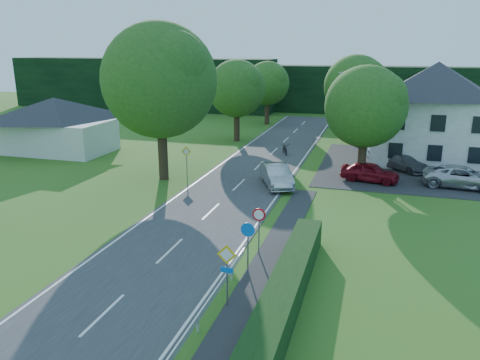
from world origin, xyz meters
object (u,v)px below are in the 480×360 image
(parked_car_silver_a, at_px, (395,153))
(motorcycle, at_px, (285,149))
(parked_car_red, at_px, (370,172))
(parked_car_grey, at_px, (403,162))
(streetlight, at_px, (360,118))
(parasol, at_px, (398,155))
(parked_car_silver_b, at_px, (463,177))
(moving_car, at_px, (277,175))

(parked_car_silver_a, bearing_deg, motorcycle, 80.63)
(parked_car_red, xyz_separation_m, parked_car_grey, (2.55, 4.31, -0.08))
(streetlight, bearing_deg, parked_car_silver_a, 57.06)
(streetlight, bearing_deg, parked_car_red, -64.53)
(parked_car_silver_a, bearing_deg, parasol, 177.21)
(parasol, bearing_deg, parked_car_silver_a, 95.03)
(parked_car_grey, distance_m, parasol, 1.23)
(streetlight, relative_size, parked_car_silver_a, 1.65)
(streetlight, bearing_deg, parasol, 44.16)
(motorcycle, xyz_separation_m, parasol, (9.99, -1.88, 0.44))
(parked_car_silver_a, relative_size, parked_car_silver_b, 0.89)
(motorcycle, bearing_deg, parked_car_silver_b, -47.11)
(moving_car, xyz_separation_m, parked_car_red, (6.46, 3.15, -0.06))
(streetlight, xyz_separation_m, parked_car_grey, (3.65, 2.00, -3.77))
(motorcycle, relative_size, parked_car_grey, 0.44)
(parked_car_silver_a, distance_m, parked_car_silver_b, 8.07)
(streetlight, distance_m, parasol, 5.64)
(moving_car, xyz_separation_m, parked_car_silver_b, (12.89, 3.46, -0.03))
(parked_car_grey, bearing_deg, motorcycle, 117.68)
(parked_car_silver_b, distance_m, parasol, 6.70)
(parked_car_grey, xyz_separation_m, parasol, (-0.45, 1.10, 0.31))
(parked_car_grey, bearing_deg, parked_car_silver_b, -92.23)
(moving_car, height_order, parked_car_red, moving_car)
(moving_car, distance_m, parasol, 12.11)
(streetlight, xyz_separation_m, moving_car, (-5.36, -5.46, -3.64))
(moving_car, bearing_deg, parked_car_silver_a, 26.45)
(moving_car, relative_size, parked_car_grey, 1.07)
(parked_car_red, bearing_deg, motorcycle, 58.09)
(parked_car_grey, bearing_deg, parked_car_red, -167.01)
(streetlight, height_order, parked_car_red, streetlight)
(moving_car, relative_size, parked_car_silver_a, 0.99)
(motorcycle, height_order, parked_car_silver_a, parked_car_silver_a)
(moving_car, height_order, parked_car_grey, moving_car)
(parked_car_grey, height_order, parked_car_silver_b, parked_car_silver_b)
(motorcycle, distance_m, parked_car_silver_a, 9.86)
(motorcycle, distance_m, parked_car_silver_b, 15.94)
(parked_car_silver_a, xyz_separation_m, parked_car_grey, (0.59, -2.71, -0.15))
(parked_car_silver_b, xyz_separation_m, parasol, (-4.34, 5.10, 0.21))
(parked_car_silver_a, height_order, parked_car_grey, parked_car_silver_a)
(parked_car_silver_b, bearing_deg, parked_car_red, 98.36)
(parked_car_red, distance_m, parked_car_silver_b, 6.44)
(moving_car, distance_m, motorcycle, 10.54)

